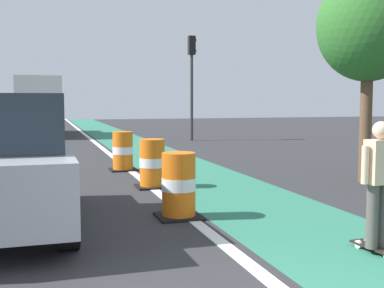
% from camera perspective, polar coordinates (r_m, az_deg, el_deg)
% --- Properties ---
extents(bike_lane_strip, '(2.50, 80.00, 0.01)m').
position_cam_1_polar(bike_lane_strip, '(15.68, -2.78, -2.08)').
color(bike_lane_strip, '#2D755B').
rests_on(bike_lane_strip, ground).
extents(lane_divider_stripe, '(0.20, 80.00, 0.01)m').
position_cam_1_polar(lane_divider_stripe, '(15.39, -8.20, -2.26)').
color(lane_divider_stripe, silver).
rests_on(lane_divider_stripe, ground).
extents(skateboarder_on_lane, '(0.57, 0.82, 1.69)m').
position_cam_1_polar(skateboarder_on_lane, '(6.62, 21.00, -4.24)').
color(skateboarder_on_lane, black).
rests_on(skateboarder_on_lane, ground).
extents(parked_suv_nearest, '(1.94, 4.61, 2.04)m').
position_cam_1_polar(parked_suv_nearest, '(7.96, -20.84, -1.83)').
color(parked_suv_nearest, '#9EA0A5').
rests_on(parked_suv_nearest, ground).
extents(traffic_barrel_front, '(0.73, 0.73, 1.09)m').
position_cam_1_polar(traffic_barrel_front, '(8.16, -1.55, -4.91)').
color(traffic_barrel_front, orange).
rests_on(traffic_barrel_front, ground).
extents(traffic_barrel_mid, '(0.73, 0.73, 1.09)m').
position_cam_1_polar(traffic_barrel_mid, '(11.04, -4.65, -2.33)').
color(traffic_barrel_mid, orange).
rests_on(traffic_barrel_mid, ground).
extents(traffic_barrel_back, '(0.73, 0.73, 1.09)m').
position_cam_1_polar(traffic_barrel_back, '(13.84, -8.06, -0.87)').
color(traffic_barrel_back, orange).
rests_on(traffic_barrel_back, ground).
extents(delivery_truck_down_block, '(2.48, 7.64, 3.23)m').
position_cam_1_polar(delivery_truck_down_block, '(29.26, -17.52, 4.59)').
color(delivery_truck_down_block, silver).
rests_on(delivery_truck_down_block, ground).
extents(traffic_light_corner, '(0.41, 0.32, 5.10)m').
position_cam_1_polar(traffic_light_corner, '(24.15, -0.02, 8.71)').
color(traffic_light_corner, '#2D2D2D').
rests_on(traffic_light_corner, ground).
extents(street_tree_sidewalk, '(2.40, 2.40, 5.00)m').
position_cam_1_polar(street_tree_sidewalk, '(12.46, 19.88, 12.70)').
color(street_tree_sidewalk, brown).
rests_on(street_tree_sidewalk, ground).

